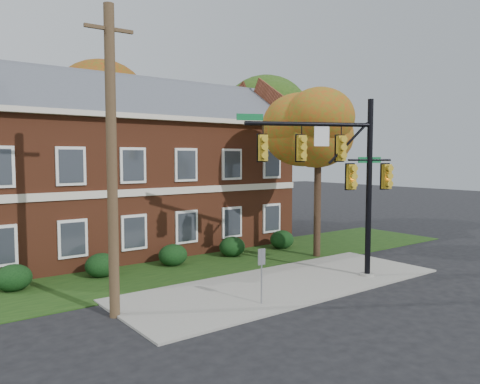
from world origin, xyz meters
TOP-DOWN VIEW (x-y plane):
  - ground at (0.00, 0.00)m, footprint 120.00×120.00m
  - sidewalk at (0.00, 1.00)m, footprint 14.00×5.00m
  - grass_strip at (0.00, 6.00)m, footprint 30.00×6.00m
  - apartment_building at (-2.00, 11.95)m, footprint 18.80×8.80m
  - hedge_far_left at (-9.00, 6.70)m, footprint 1.40×1.26m
  - hedge_left at (-5.50, 6.70)m, footprint 1.40×1.26m
  - hedge_center at (-2.00, 6.70)m, footprint 1.40×1.26m
  - hedge_right at (1.50, 6.70)m, footprint 1.40×1.26m
  - hedge_far_right at (5.00, 6.70)m, footprint 1.40×1.26m
  - tree_near_right at (5.22, 3.87)m, footprint 4.50×4.25m
  - tree_right_rear at (9.31, 12.81)m, footprint 6.30×5.95m
  - tree_far_rear at (-0.66, 19.79)m, footprint 6.84×6.46m
  - traffic_signal at (2.42, 0.33)m, footprint 6.29×3.02m
  - utility_pole at (-7.00, 1.53)m, footprint 1.55×0.35m
  - sign_post at (-2.45, -0.46)m, footprint 0.29×0.06m

SIDE VIEW (x-z plane):
  - ground at x=0.00m, z-range 0.00..0.00m
  - grass_strip at x=0.00m, z-range 0.00..0.04m
  - sidewalk at x=0.00m, z-range 0.00..0.08m
  - hedge_far_left at x=-9.00m, z-range 0.00..1.05m
  - hedge_left at x=-5.50m, z-range 0.00..1.05m
  - hedge_center at x=-2.00m, z-range 0.00..1.05m
  - hedge_right at x=1.50m, z-range 0.00..1.05m
  - hedge_far_right at x=5.00m, z-range 0.00..1.05m
  - sign_post at x=-2.45m, z-range 0.36..2.38m
  - traffic_signal at x=2.42m, z-range 0.92..8.55m
  - apartment_building at x=-2.00m, z-range 0.12..9.86m
  - utility_pole at x=-7.00m, z-range 0.07..10.02m
  - tree_near_right at x=5.22m, z-range 2.38..10.96m
  - tree_right_rear at x=9.31m, z-range 2.81..13.43m
  - tree_far_rear at x=-0.66m, z-range 3.08..14.60m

